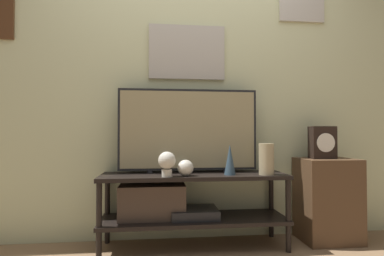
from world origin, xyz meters
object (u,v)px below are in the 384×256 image
vase_tall_ceramic (266,159)px  mantel_clock (322,142)px  television (188,130)px  vase_slim_bronze (230,159)px  decorative_bust (167,162)px  vase_round_glass (186,168)px

vase_tall_ceramic → mantel_clock: (0.53, 0.14, 0.12)m
vase_tall_ceramic → television: bearing=160.4°
vase_slim_bronze → mantel_clock: 0.82m
television → vase_tall_ceramic: bearing=-19.6°
vase_tall_ceramic → decorative_bust: vase_tall_ceramic is taller
television → vase_slim_bronze: size_ratio=4.80×
vase_slim_bronze → decorative_bust: 0.48m
vase_slim_bronze → vase_round_glass: size_ratio=1.95×
vase_tall_ceramic → mantel_clock: bearing=14.9°
vase_slim_bronze → vase_tall_ceramic: 0.28m
decorative_bust → vase_round_glass: bearing=12.0°
vase_tall_ceramic → decorative_bust: bearing=-178.3°
television → vase_tall_ceramic: size_ratio=4.70×
vase_tall_ceramic → decorative_bust: (-0.75, -0.02, -0.01)m
television → vase_round_glass: size_ratio=9.36×
decorative_bust → vase_slim_bronze: bearing=6.7°
vase_tall_ceramic → decorative_bust: 0.75m
vase_slim_bronze → decorative_bust: vase_slim_bronze is taller
vase_tall_ceramic → vase_round_glass: size_ratio=1.99×
vase_round_glass → decorative_bust: size_ratio=0.65×
vase_round_glass → mantel_clock: size_ratio=0.45×
vase_slim_bronze → vase_tall_ceramic: vase_tall_ceramic is taller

